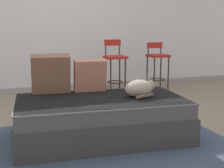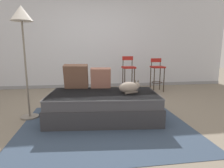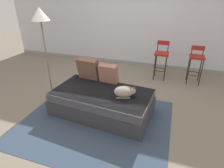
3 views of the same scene
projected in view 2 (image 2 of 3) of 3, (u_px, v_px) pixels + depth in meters
The scene contains 11 objects.
ground_plane at pixel (101, 110), 3.39m from camera, with size 16.00×16.00×0.00m, color slate.
wall_back_panel at pixel (94, 42), 5.35m from camera, with size 8.00×0.10×2.60m, color silver.
wall_baseboard_trim at pixel (95, 85), 5.52m from camera, with size 8.00×0.02×0.09m, color gray.
area_rug at pixel (106, 125), 2.71m from camera, with size 2.39×2.04×0.01m, color #334256.
couch at pixel (104, 105), 2.96m from camera, with size 1.77×1.08×0.42m.
throw_pillow_corner at pixel (76, 76), 3.22m from camera, with size 0.42×0.26×0.42m.
throw_pillow_middle at pixel (101, 78), 3.25m from camera, with size 0.36×0.21×0.36m.
cat at pixel (129, 87), 2.94m from camera, with size 0.38×0.33×0.20m.
bar_stool_near_window at pixel (128, 71), 4.79m from camera, with size 0.32×0.32×0.92m.
bar_stool_by_doorway at pixel (157, 71), 4.90m from camera, with size 0.32×0.32×0.86m.
floor_lamp at pixel (22, 24), 2.77m from camera, with size 0.32×0.32×1.72m.
Camera 2 is at (-0.27, -3.24, 1.08)m, focal length 30.00 mm.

